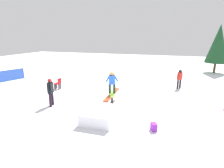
# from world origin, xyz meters

# --- Properties ---
(ground_plane) EXTENTS (60.00, 60.00, 0.00)m
(ground_plane) POSITION_xyz_m (0.00, 0.00, 0.00)
(ground_plane) COLOR white
(rail_feature) EXTENTS (2.51, 0.38, 0.70)m
(rail_feature) POSITION_xyz_m (0.00, 0.00, 0.60)
(rail_feature) COLOR black
(rail_feature) RESTS_ON ground
(snow_kicker_ramp) EXTENTS (1.86, 1.57, 0.58)m
(snow_kicker_ramp) POSITION_xyz_m (-2.14, -0.09, 0.29)
(snow_kicker_ramp) COLOR white
(snow_kicker_ramp) RESTS_ON ground
(main_rider_on_rail) EXTENTS (1.32, 0.75, 1.33)m
(main_rider_on_rail) POSITION_xyz_m (0.00, 0.00, 1.36)
(main_rider_on_rail) COLOR #89D73F
(main_rider_on_rail) RESTS_ON rail_feature
(bystander_red) EXTENTS (0.50, 0.50, 1.50)m
(bystander_red) POSITION_xyz_m (4.91, -3.94, 0.85)
(bystander_red) COLOR black
(bystander_red) RESTS_ON ground
(bystander_black) EXTENTS (0.68, 0.32, 1.67)m
(bystander_black) POSITION_xyz_m (-1.27, 3.37, 0.94)
(bystander_black) COLOR black
(bystander_black) RESTS_ON ground
(folding_chair) EXTENTS (0.45, 0.45, 0.88)m
(folding_chair) POSITION_xyz_m (1.72, 5.00, 0.41)
(folding_chair) COLOR #3F3F44
(folding_chair) RESTS_ON ground
(backpack_on_snow) EXTENTS (0.37, 0.33, 0.34)m
(backpack_on_snow) POSITION_xyz_m (-2.26, -2.69, 0.17)
(backpack_on_snow) COLOR purple
(backpack_on_snow) RESTS_ON ground
(pine_tree_near) EXTENTS (2.31, 2.31, 5.26)m
(pine_tree_near) POSITION_xyz_m (12.70, -7.95, 3.20)
(pine_tree_near) COLOR #4C331E
(pine_tree_near) RESTS_ON ground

